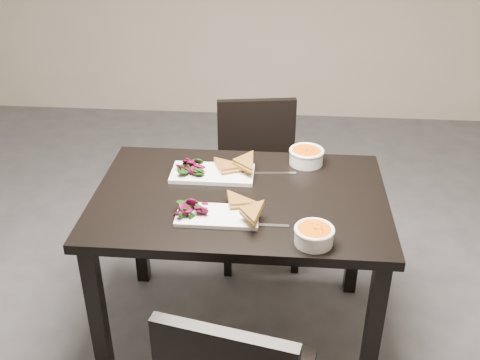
{
  "coord_description": "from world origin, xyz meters",
  "views": [
    {
      "loc": [
        0.62,
        -2.09,
        1.95
      ],
      "look_at": [
        0.46,
        -0.12,
        0.82
      ],
      "focal_mm": 42.26,
      "sensor_mm": 36.0,
      "label": 1
    }
  ],
  "objects_px": {
    "plate_near": "(218,216)",
    "soup_bowl_far": "(306,155)",
    "plate_far": "(213,174)",
    "soup_bowl_near": "(314,234)",
    "table": "(240,215)",
    "chair_far": "(258,171)"
  },
  "relations": [
    {
      "from": "plate_near",
      "to": "plate_far",
      "type": "relative_size",
      "value": 0.89
    },
    {
      "from": "chair_far",
      "to": "soup_bowl_near",
      "type": "relative_size",
      "value": 5.87
    },
    {
      "from": "table",
      "to": "soup_bowl_far",
      "type": "height_order",
      "value": "soup_bowl_far"
    },
    {
      "from": "chair_far",
      "to": "table",
      "type": "bearing_deg",
      "value": -102.19
    },
    {
      "from": "chair_far",
      "to": "soup_bowl_far",
      "type": "bearing_deg",
      "value": -67.9
    },
    {
      "from": "plate_far",
      "to": "soup_bowl_far",
      "type": "relative_size",
      "value": 2.27
    },
    {
      "from": "table",
      "to": "plate_far",
      "type": "bearing_deg",
      "value": 130.72
    },
    {
      "from": "plate_near",
      "to": "soup_bowl_near",
      "type": "distance_m",
      "value": 0.39
    },
    {
      "from": "plate_near",
      "to": "soup_bowl_far",
      "type": "bearing_deg",
      "value": 53.95
    },
    {
      "from": "table",
      "to": "chair_far",
      "type": "distance_m",
      "value": 0.71
    },
    {
      "from": "soup_bowl_near",
      "to": "soup_bowl_far",
      "type": "bearing_deg",
      "value": 91.43
    },
    {
      "from": "chair_far",
      "to": "plate_far",
      "type": "distance_m",
      "value": 0.63
    },
    {
      "from": "plate_near",
      "to": "chair_far",
      "type": "bearing_deg",
      "value": 82.65
    },
    {
      "from": "plate_far",
      "to": "table",
      "type": "bearing_deg",
      "value": -49.28
    },
    {
      "from": "plate_near",
      "to": "soup_bowl_far",
      "type": "xyz_separation_m",
      "value": [
        0.35,
        0.48,
        0.03
      ]
    },
    {
      "from": "chair_far",
      "to": "plate_far",
      "type": "relative_size",
      "value": 2.38
    },
    {
      "from": "plate_far",
      "to": "plate_near",
      "type": "bearing_deg",
      "value": -79.54
    },
    {
      "from": "table",
      "to": "plate_near",
      "type": "xyz_separation_m",
      "value": [
        -0.07,
        -0.18,
        0.11
      ]
    },
    {
      "from": "soup_bowl_far",
      "to": "table",
      "type": "bearing_deg",
      "value": -132.44
    },
    {
      "from": "soup_bowl_near",
      "to": "plate_far",
      "type": "relative_size",
      "value": 0.41
    },
    {
      "from": "table",
      "to": "soup_bowl_far",
      "type": "bearing_deg",
      "value": 47.56
    },
    {
      "from": "chair_far",
      "to": "plate_near",
      "type": "relative_size",
      "value": 2.69
    }
  ]
}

